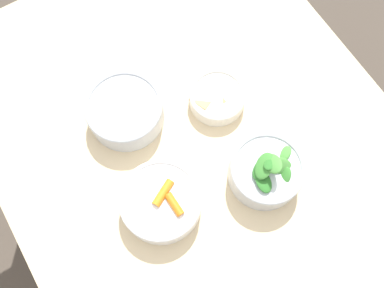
# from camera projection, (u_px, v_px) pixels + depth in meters

# --- Properties ---
(ground_plane) EXTENTS (10.00, 10.00, 0.00)m
(ground_plane) POSITION_uv_depth(u_px,v_px,m) (196.00, 207.00, 1.71)
(ground_plane) COLOR #4C4238
(dining_table) EXTENTS (1.15, 0.89, 0.77)m
(dining_table) POSITION_uv_depth(u_px,v_px,m) (198.00, 159.00, 1.09)
(dining_table) COLOR beige
(dining_table) RESTS_ON ground_plane
(bowl_carrots) EXTENTS (0.17, 0.17, 0.07)m
(bowl_carrots) POSITION_uv_depth(u_px,v_px,m) (161.00, 202.00, 0.90)
(bowl_carrots) COLOR white
(bowl_carrots) RESTS_ON dining_table
(bowl_greens) EXTENTS (0.16, 0.16, 0.12)m
(bowl_greens) POSITION_uv_depth(u_px,v_px,m) (266.00, 171.00, 0.91)
(bowl_greens) COLOR silver
(bowl_greens) RESTS_ON dining_table
(bowl_beans_hotdog) EXTENTS (0.17, 0.17, 0.07)m
(bowl_beans_hotdog) POSITION_uv_depth(u_px,v_px,m) (125.00, 112.00, 0.97)
(bowl_beans_hotdog) COLOR silver
(bowl_beans_hotdog) RESTS_ON dining_table
(bowl_cookies) EXTENTS (0.13, 0.13, 0.04)m
(bowl_cookies) POSITION_uv_depth(u_px,v_px,m) (217.00, 97.00, 0.99)
(bowl_cookies) COLOR silver
(bowl_cookies) RESTS_ON dining_table
(ruler) EXTENTS (0.31, 0.07, 0.00)m
(ruler) POSITION_uv_depth(u_px,v_px,m) (44.00, 231.00, 0.91)
(ruler) COLOR silver
(ruler) RESTS_ON dining_table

